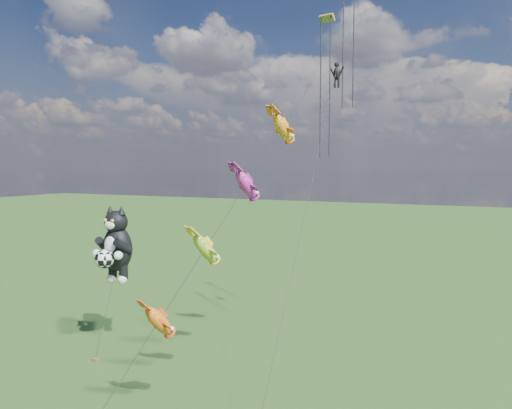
% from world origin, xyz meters
% --- Properties ---
extents(cat_kite_rig, '(2.53, 4.18, 10.25)m').
position_xyz_m(cat_kite_rig, '(2.50, 8.35, 7.50)').
color(cat_kite_rig, '#503C29').
rests_on(cat_kite_rig, ground).
extents(fish_windsock_rig, '(6.35, 14.74, 18.29)m').
position_xyz_m(fish_windsock_rig, '(13.17, 5.12, 10.24)').
color(fish_windsock_rig, '#503C29').
rests_on(fish_windsock_rig, ground).
extents(parafoil_rig, '(1.75, 17.50, 25.23)m').
position_xyz_m(parafoil_rig, '(17.15, 12.91, 19.36)').
color(parafoil_rig, '#503C29').
rests_on(parafoil_rig, ground).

